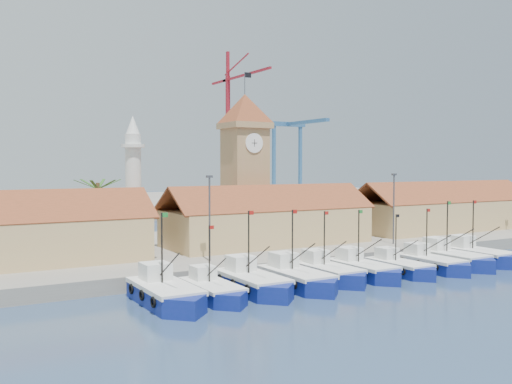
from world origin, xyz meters
TOP-DOWN VIEW (x-y plane):
  - ground at (0.00, 0.00)m, footprint 400.00×400.00m
  - quay at (0.00, 24.00)m, footprint 140.00×32.00m
  - terminal at (0.00, 110.00)m, footprint 240.00×80.00m
  - boat_0 at (-20.67, 2.11)m, footprint 3.89×10.67m
  - boat_1 at (-16.46, 1.89)m, footprint 3.24×8.89m
  - boat_2 at (-12.15, 2.42)m, footprint 3.79×10.38m
  - boat_3 at (-7.55, 2.09)m, footprint 3.76×10.29m
  - boat_4 at (-3.06, 3.08)m, footprint 3.55×9.73m
  - boat_5 at (1.04, 2.64)m, footprint 3.55×9.74m
  - boat_6 at (5.57, 2.01)m, footprint 3.25×8.90m
  - boat_7 at (10.14, 1.93)m, footprint 3.46×9.48m
  - boat_8 at (14.16, 2.52)m, footprint 3.80×10.41m
  - boat_9 at (18.61, 2.55)m, footprint 3.77×10.34m
  - hall_center at (0.00, 20.00)m, footprint 27.04×10.13m
  - hall_right at (32.00, 20.00)m, footprint 31.20×10.13m
  - clock_tower at (0.00, 26.00)m, footprint 5.80×5.80m
  - minaret at (-15.00, 28.00)m, footprint 3.00×3.00m
  - palm_tree at (-20.00, 26.00)m, footprint 5.60×5.03m
  - lamp_posts at (0.50, 12.00)m, footprint 80.70×0.25m
  - crane_red_right at (38.22, 103.47)m, footprint 1.00×33.54m
  - gantry at (62.00, 106.65)m, footprint 13.00×22.00m

SIDE VIEW (x-z plane):
  - ground at x=0.00m, z-range 0.00..0.00m
  - boat_1 at x=-16.46m, z-range -2.67..4.06m
  - boat_6 at x=5.57m, z-range -2.67..4.06m
  - boat_7 at x=10.14m, z-range -2.85..4.33m
  - quay at x=0.00m, z-range 0.00..1.50m
  - boat_4 at x=-3.06m, z-range -2.92..4.44m
  - boat_5 at x=1.04m, z-range -2.92..4.44m
  - boat_3 at x=-7.55m, z-range -3.09..4.70m
  - boat_9 at x=18.61m, z-range -3.10..4.72m
  - boat_2 at x=-12.15m, z-range -3.12..4.74m
  - boat_8 at x=14.16m, z-range -3.12..4.75m
  - boat_0 at x=-20.67m, z-range -3.20..4.87m
  - terminal at x=0.00m, z-range 0.00..2.00m
  - hall_center at x=0.00m, z-range 0.18..7.79m
  - hall_right at x=32.00m, z-range 0.18..7.79m
  - palm_tree at x=-20.00m, z-range 2.05..10.44m
  - lamp_posts at x=0.50m, z-range 1.96..10.99m
  - minaret at x=-15.00m, z-range 1.58..17.88m
  - clock_tower at x=0.00m, z-range 0.61..23.31m
  - gantry at x=62.00m, z-range 8.44..31.64m
  - crane_red_right at x=38.22m, z-range 4.39..46.51m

